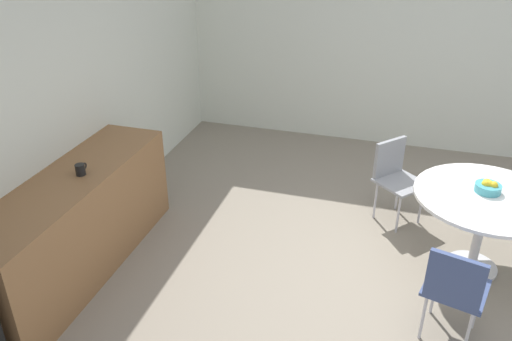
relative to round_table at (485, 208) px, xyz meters
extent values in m
plane|color=gray|center=(-0.42, 0.67, -0.63)|extent=(6.00, 6.00, 0.00)
cube|color=silver|center=(-0.42, 3.67, 0.67)|extent=(6.00, 0.10, 2.60)
cube|color=silver|center=(2.58, 0.67, 0.67)|extent=(0.10, 6.00, 2.60)
cube|color=brown|center=(-0.99, 3.32, -0.18)|extent=(2.24, 0.60, 0.90)
cylinder|color=silver|center=(0.00, 0.00, -0.61)|extent=(0.44, 0.44, 0.03)
cylinder|color=silver|center=(0.00, 0.00, -0.24)|extent=(0.08, 0.08, 0.72)
cylinder|color=white|center=(0.00, 0.00, 0.11)|extent=(1.19, 1.19, 0.03)
cylinder|color=silver|center=(-0.69, 0.35, -0.41)|extent=(0.02, 0.02, 0.42)
cylinder|color=silver|center=(-0.77, 0.04, -0.41)|extent=(0.02, 0.02, 0.42)
cylinder|color=silver|center=(-1.00, 0.43, -0.41)|extent=(0.02, 0.02, 0.42)
cylinder|color=silver|center=(-1.08, 0.13, -0.41)|extent=(0.02, 0.02, 0.42)
cube|color=#384772|center=(-0.89, 0.24, -0.19)|extent=(0.51, 0.51, 0.03)
cube|color=#384772|center=(-1.07, 0.29, 0.01)|extent=(0.14, 0.38, 0.38)
cylinder|color=silver|center=(0.62, 0.47, -0.41)|extent=(0.02, 0.02, 0.42)
cylinder|color=silver|center=(0.38, 0.67, -0.41)|extent=(0.02, 0.02, 0.42)
cylinder|color=silver|center=(0.83, 0.70, -0.41)|extent=(0.02, 0.02, 0.42)
cylinder|color=silver|center=(0.59, 0.91, -0.41)|extent=(0.02, 0.02, 0.42)
cube|color=gray|center=(0.60, 0.69, -0.19)|extent=(0.59, 0.59, 0.03)
cube|color=gray|center=(0.73, 0.83, 0.01)|extent=(0.31, 0.28, 0.38)
cylinder|color=teal|center=(0.06, 0.00, 0.16)|extent=(0.21, 0.21, 0.07)
sphere|color=yellow|center=(0.09, 0.02, 0.20)|extent=(0.07, 0.07, 0.07)
sphere|color=yellow|center=(0.06, 0.03, 0.20)|extent=(0.07, 0.07, 0.07)
sphere|color=yellow|center=(0.05, -0.03, 0.20)|extent=(0.07, 0.07, 0.07)
sphere|color=yellow|center=(0.06, 0.00, 0.20)|extent=(0.07, 0.07, 0.07)
cylinder|color=black|center=(-0.89, 3.25, 0.32)|extent=(0.08, 0.08, 0.09)
torus|color=black|center=(-0.83, 3.25, 0.33)|extent=(0.06, 0.01, 0.06)
camera|label=1|loc=(-4.04, 0.79, 2.27)|focal=35.86mm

